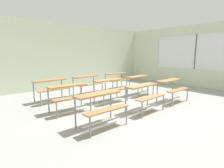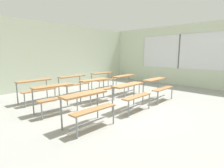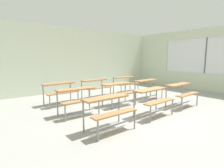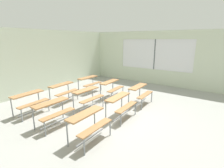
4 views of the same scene
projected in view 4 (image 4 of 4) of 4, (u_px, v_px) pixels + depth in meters
The scene contains 12 objects.
ground at pixel (112, 116), 5.81m from camera, with size 10.00×9.00×0.05m, color #9E9E99.
wall_back at pixel (33, 62), 7.90m from camera, with size 10.00×0.12×3.00m, color beige.
wall_right at pixel (165, 60), 9.32m from camera, with size 0.12×9.00×3.00m.
desk_bench_r0c0 at pixel (89, 121), 4.24m from camera, with size 1.10×0.59×0.74m.
desk_bench_r0c1 at pixel (121, 102), 5.49m from camera, with size 1.12×0.62×0.74m.
desk_bench_r0c2 at pixel (140, 91), 6.68m from camera, with size 1.11×0.61×0.74m.
desk_bench_r1c0 at pixel (53, 108), 4.98m from camera, with size 1.12×0.63×0.74m.
desk_bench_r1c1 at pixel (88, 94), 6.23m from camera, with size 1.13×0.64×0.74m.
desk_bench_r1c2 at pixel (112, 86), 7.43m from camera, with size 1.13×0.64×0.74m.
desk_bench_r2c0 at pixel (30, 99), 5.78m from camera, with size 1.12×0.63×0.74m.
desk_bench_r2c1 at pixel (63, 89), 6.97m from camera, with size 1.13×0.64×0.74m.
desk_bench_r2c2 at pixel (89, 81), 8.25m from camera, with size 1.13×0.64×0.74m.
Camera 4 is at (-4.37, -3.05, 2.55)m, focal length 27.00 mm.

